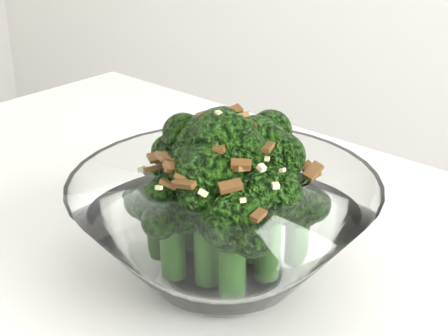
% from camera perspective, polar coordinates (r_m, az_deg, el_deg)
% --- Properties ---
extents(broccoli_dish, '(0.24, 0.24, 0.15)m').
position_cam_1_polar(broccoli_dish, '(0.53, -0.01, -4.10)').
color(broccoli_dish, white).
rests_on(broccoli_dish, table).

